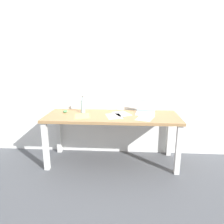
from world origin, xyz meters
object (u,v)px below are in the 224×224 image
Objects in this scene: beer_bottle at (83,106)px; computer_mouse at (65,111)px; desk at (112,121)px; laptop_right at (145,111)px.

beer_bottle is 2.55× the size of computer_mouse.
beer_bottle is (-0.46, 0.13, 0.20)m from desk.
desk is 0.54m from laptop_right.
desk is at bearing -16.12° from beer_bottle.
computer_mouse is (-1.25, 0.00, -0.03)m from laptop_right.
desk is 0.52m from beer_bottle.
computer_mouse is (-0.75, 0.13, 0.11)m from desk.
laptop_right is 3.17× the size of computer_mouse.
beer_bottle is 0.30m from computer_mouse.
beer_bottle is at bearing 163.88° from desk.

